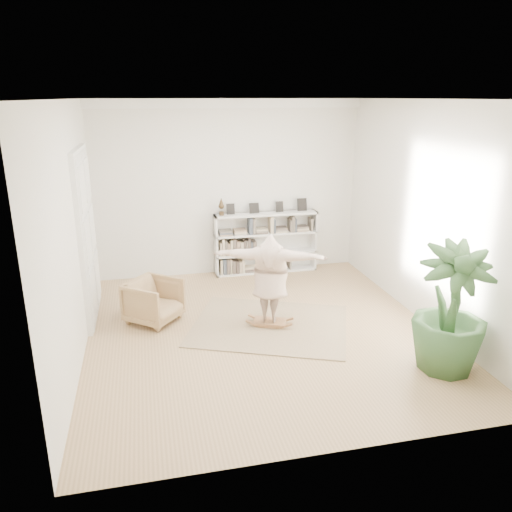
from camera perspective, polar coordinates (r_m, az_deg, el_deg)
The scene contains 9 objects.
floor at distance 8.20m, azimuth 0.72°, elevation -8.54°, with size 6.00×6.00×0.00m, color #98774E.
room_shell at distance 10.23m, azimuth -3.20°, elevation 17.04°, with size 6.00×6.00×6.00m.
doors at distance 8.79m, azimuth -18.72°, elevation 2.09°, with size 0.09×1.78×2.92m.
bookshelf at distance 10.69m, azimuth 1.10°, elevation 1.47°, with size 2.20×0.35×1.64m.
armchair at distance 8.57m, azimuth -11.60°, elevation -5.06°, with size 0.78×0.80×0.73m, color #A87E58.
rug at distance 8.37m, azimuth 1.58°, elevation -7.91°, with size 2.50×2.00×0.02m, color tan.
rocker_board at distance 8.34m, azimuth 1.58°, elevation -7.53°, with size 0.61×0.50×0.11m.
person at distance 8.03m, azimuth 1.63°, elevation -2.34°, with size 1.82×0.50×1.48m, color beige.
houseplant at distance 7.25m, azimuth 21.37°, elevation -5.66°, with size 1.01×1.01×1.81m, color #32582C.
Camera 1 is at (-1.72, -7.15, 3.63)m, focal length 35.00 mm.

